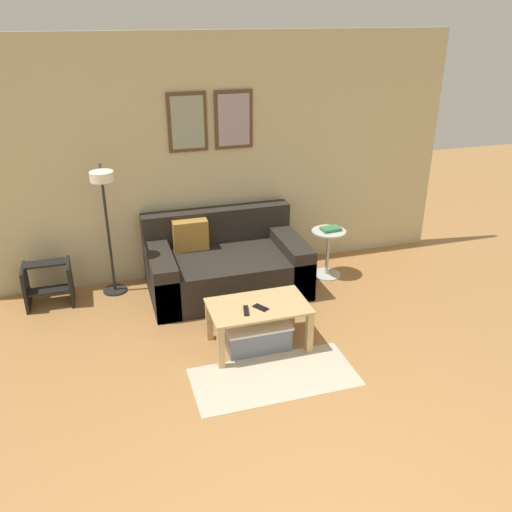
# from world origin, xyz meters

# --- Properties ---
(wall_back) EXTENTS (5.60, 0.09, 2.55)m
(wall_back) POSITION_xyz_m (0.00, 3.78, 1.28)
(wall_back) COLOR #C6BC93
(wall_back) RESTS_ON ground_plane
(area_rug) EXTENTS (1.34, 0.63, 0.01)m
(area_rug) POSITION_xyz_m (0.10, 1.64, 0.00)
(area_rug) COLOR #C1B299
(area_rug) RESTS_ON ground_plane
(couch) EXTENTS (1.61, 1.00, 0.78)m
(couch) POSITION_xyz_m (0.09, 3.26, 0.27)
(couch) COLOR #28231E
(couch) RESTS_ON ground_plane
(coffee_table) EXTENTS (0.86, 0.52, 0.41)m
(coffee_table) POSITION_xyz_m (0.11, 2.12, 0.33)
(coffee_table) COLOR tan
(coffee_table) RESTS_ON ground_plane
(storage_bin) EXTENTS (0.58, 0.39, 0.24)m
(storage_bin) POSITION_xyz_m (0.09, 2.12, 0.12)
(storage_bin) COLOR slate
(storage_bin) RESTS_ON ground_plane
(floor_lamp) EXTENTS (0.25, 0.56, 1.39)m
(floor_lamp) POSITION_xyz_m (-1.05, 3.33, 0.99)
(floor_lamp) COLOR black
(floor_lamp) RESTS_ON ground_plane
(side_table) EXTENTS (0.37, 0.37, 0.54)m
(side_table) POSITION_xyz_m (1.25, 3.23, 0.32)
(side_table) COLOR silver
(side_table) RESTS_ON ground_plane
(book_stack) EXTENTS (0.22, 0.16, 0.04)m
(book_stack) POSITION_xyz_m (1.27, 3.23, 0.56)
(book_stack) COLOR #387F4C
(book_stack) RESTS_ON side_table
(remote_control) EXTENTS (0.07, 0.16, 0.02)m
(remote_control) POSITION_xyz_m (-0.02, 2.05, 0.42)
(remote_control) COLOR black
(remote_control) RESTS_ON coffee_table
(cell_phone) EXTENTS (0.13, 0.15, 0.01)m
(cell_phone) POSITION_xyz_m (0.11, 2.07, 0.41)
(cell_phone) COLOR black
(cell_phone) RESTS_ON coffee_table
(step_stool) EXTENTS (0.45, 0.36, 0.43)m
(step_stool) POSITION_xyz_m (-1.68, 3.45, 0.23)
(step_stool) COLOR black
(step_stool) RESTS_ON ground_plane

